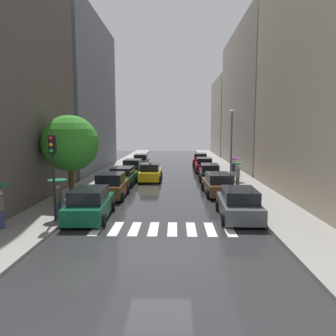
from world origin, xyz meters
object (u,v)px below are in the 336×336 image
object	(u,v)px
parked_car_right_second	(218,184)
parked_car_right_fourth	(204,165)
parked_car_left_third	(123,176)
traffic_light_left_corner	(53,159)
parked_car_right_nearest	(239,204)
taxi_midroad	(150,172)
pedestrian_far_side	(0,196)
parked_car_left_second	(111,186)
lamp_post_right	(231,140)
street_tree_left	(70,144)
parked_car_left_fourth	(133,167)
pedestrian_foreground	(58,190)
pedestrian_by_kerb	(234,164)
parked_car_right_third	(209,172)
parked_car_right_fifth	(200,160)
parked_car_left_nearest	(90,204)
pedestrian_near_tree	(238,169)
parked_car_left_fifth	(141,161)

from	to	relation	value
parked_car_right_second	parked_car_right_fourth	world-z (taller)	parked_car_right_fourth
parked_car_left_third	traffic_light_left_corner	distance (m)	12.12
parked_car_right_nearest	taxi_midroad	bearing A→B (deg)	26.29
parked_car_right_nearest	pedestrian_far_side	size ratio (longest dim) A/B	2.28
parked_car_right_nearest	traffic_light_left_corner	bearing A→B (deg)	99.87
parked_car_left_second	lamp_post_right	world-z (taller)	lamp_post_right
street_tree_left	parked_car_left_second	bearing A→B (deg)	29.70
parked_car_left_fourth	traffic_light_left_corner	bearing A→B (deg)	177.81
taxi_midroad	pedestrian_far_side	world-z (taller)	pedestrian_far_side
pedestrian_far_side	pedestrian_foreground	bearing A→B (deg)	86.31
street_tree_left	lamp_post_right	bearing A→B (deg)	34.22
pedestrian_by_kerb	pedestrian_far_side	bearing A→B (deg)	-68.91
parked_car_right_third	parked_car_right_fifth	bearing A→B (deg)	2.07
parked_car_right_third	pedestrian_foreground	distance (m)	16.57
parked_car_left_third	lamp_post_right	bearing A→B (deg)	-79.21
parked_car_left_nearest	parked_car_left_second	world-z (taller)	parked_car_left_second
pedestrian_far_side	pedestrian_by_kerb	bearing A→B (deg)	88.97
parked_car_left_second	street_tree_left	world-z (taller)	street_tree_left
parked_car_left_fourth	parked_car_left_nearest	bearing A→B (deg)	-177.58
parked_car_left_fourth	street_tree_left	world-z (taller)	street_tree_left
taxi_midroad	pedestrian_foreground	bearing A→B (deg)	164.48
parked_car_left_second	pedestrian_by_kerb	bearing A→B (deg)	-55.22
street_tree_left	lamp_post_right	world-z (taller)	lamp_post_right
traffic_light_left_corner	pedestrian_foreground	bearing A→B (deg)	95.06
parked_car_right_nearest	traffic_light_left_corner	xyz separation A→B (m)	(-9.44, -1.33, 2.53)
parked_car_right_third	pedestrian_far_side	distance (m)	19.30
taxi_midroad	pedestrian_far_side	xyz separation A→B (m)	(-5.75, -15.22, 0.91)
parked_car_right_nearest	parked_car_right_fifth	xyz separation A→B (m)	(-0.18, 24.74, 0.03)
pedestrian_foreground	parked_car_right_third	bearing A→B (deg)	-42.82
parked_car_right_third	pedestrian_by_kerb	size ratio (longest dim) A/B	2.26
parked_car_right_second	street_tree_left	distance (m)	10.76
parked_car_right_second	pedestrian_near_tree	xyz separation A→B (m)	(1.87, 2.37, 0.80)
pedestrian_by_kerb	lamp_post_right	size ratio (longest dim) A/B	0.33
parked_car_left_fifth	parked_car_right_second	bearing A→B (deg)	-156.94
pedestrian_foreground	traffic_light_left_corner	bearing A→B (deg)	176.41
parked_car_left_second	pedestrian_near_tree	distance (m)	10.20
parked_car_left_second	parked_car_right_second	size ratio (longest dim) A/B	0.87
parked_car_right_fourth	pedestrian_by_kerb	xyz separation A→B (m)	(2.02, -7.46, 0.95)
lamp_post_right	parked_car_left_second	bearing A→B (deg)	-144.73
parked_car_left_third	street_tree_left	distance (m)	7.71
taxi_midroad	street_tree_left	distance (m)	10.39
traffic_light_left_corner	lamp_post_right	world-z (taller)	lamp_post_right
parked_car_right_nearest	pedestrian_by_kerb	size ratio (longest dim) A/B	2.30
pedestrian_by_kerb	taxi_midroad	bearing A→B (deg)	-122.17
parked_car_right_third	street_tree_left	bearing A→B (deg)	134.99
parked_car_left_second	pedestrian_far_side	bearing A→B (deg)	155.03
parked_car_right_fifth	pedestrian_far_side	xyz separation A→B (m)	(-11.29, -27.36, 0.89)
parked_car_left_nearest	parked_car_left_fifth	distance (m)	24.12
pedestrian_foreground	pedestrian_near_tree	xyz separation A→B (m)	(11.11, 9.42, -0.05)
parked_car_left_second	lamp_post_right	size ratio (longest dim) A/B	0.65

